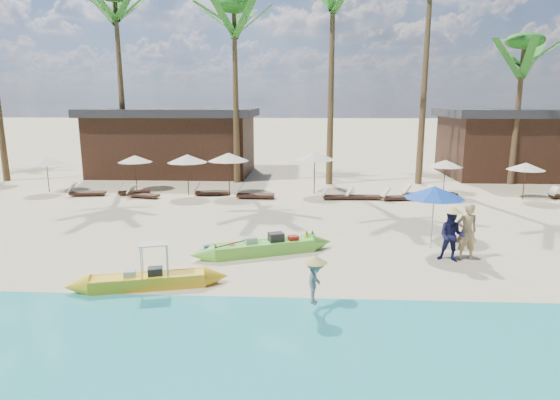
# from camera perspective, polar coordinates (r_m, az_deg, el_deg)

# --- Properties ---
(ground) EXTENTS (240.00, 240.00, 0.00)m
(ground) POSITION_cam_1_polar(r_m,az_deg,el_deg) (14.23, 0.07, -7.78)
(ground) COLOR beige
(ground) RESTS_ON ground
(wet_sand_strip) EXTENTS (240.00, 4.50, 0.01)m
(wet_sand_strip) POSITION_cam_1_polar(r_m,az_deg,el_deg) (9.68, -1.54, -17.82)
(wet_sand_strip) COLOR tan
(wet_sand_strip) RESTS_ON ground
(green_canoe) EXTENTS (5.01, 2.23, 0.67)m
(green_canoe) POSITION_cam_1_polar(r_m,az_deg,el_deg) (15.04, -1.99, -5.78)
(green_canoe) COLOR #6FDC43
(green_canoe) RESTS_ON ground
(yellow_canoe) EXTENTS (4.59, 1.45, 1.21)m
(yellow_canoe) POSITION_cam_1_polar(r_m,az_deg,el_deg) (12.90, -15.74, -9.45)
(yellow_canoe) COLOR yellow
(yellow_canoe) RESTS_ON ground
(tourist) EXTENTS (0.69, 0.49, 1.78)m
(tourist) POSITION_cam_1_polar(r_m,az_deg,el_deg) (15.45, 21.80, -3.59)
(tourist) COLOR tan
(tourist) RESTS_ON ground
(vendor_green) EXTENTS (0.94, 0.84, 1.59)m
(vendor_green) POSITION_cam_1_polar(r_m,az_deg,el_deg) (15.16, 20.19, -4.13)
(vendor_green) COLOR #16163D
(vendor_green) RESTS_ON ground
(vendor_yellow) EXTENTS (0.55, 0.76, 1.06)m
(vendor_yellow) POSITION_cam_1_polar(r_m,az_deg,el_deg) (11.02, 4.29, -9.92)
(vendor_yellow) COLOR gray
(vendor_yellow) RESTS_ON ground
(blue_umbrella) EXTENTS (1.95, 1.95, 2.10)m
(blue_umbrella) POSITION_cam_1_polar(r_m,az_deg,el_deg) (16.07, 18.31, 0.92)
(blue_umbrella) COLOR #99999E
(blue_umbrella) RESTS_ON ground
(resort_parasol_2) EXTENTS (1.83, 1.83, 1.89)m
(resort_parasol_2) POSITION_cam_1_polar(r_m,az_deg,el_deg) (27.90, -26.61, 4.33)
(resort_parasol_2) COLOR #3A2318
(resort_parasol_2) RESTS_ON ground
(resort_parasol_3) EXTENTS (1.86, 1.86, 1.92)m
(resort_parasol_3) POSITION_cam_1_polar(r_m,az_deg,el_deg) (26.62, -17.27, 4.82)
(resort_parasol_3) COLOR #3A2318
(resort_parasol_3) RESTS_ON ground
(lounger_3_left) EXTENTS (1.89, 0.81, 0.62)m
(lounger_3_left) POSITION_cam_1_polar(r_m,az_deg,el_deg) (26.12, -22.67, 0.92)
(lounger_3_left) COLOR #3A2318
(lounger_3_left) RESTS_ON ground
(lounger_3_right) EXTENTS (1.75, 1.00, 0.57)m
(lounger_3_right) POSITION_cam_1_polar(r_m,az_deg,el_deg) (25.58, -17.61, 1.03)
(lounger_3_right) COLOR #3A2318
(lounger_3_right) RESTS_ON ground
(resort_parasol_4) EXTENTS (2.06, 2.06, 2.12)m
(resort_parasol_4) POSITION_cam_1_polar(r_m,az_deg,el_deg) (24.48, -11.25, 4.98)
(resort_parasol_4) COLOR #3A2318
(resort_parasol_4) RESTS_ON ground
(lounger_4_left) EXTENTS (1.72, 0.85, 0.56)m
(lounger_4_left) POSITION_cam_1_polar(r_m,az_deg,el_deg) (24.64, -16.53, 0.68)
(lounger_4_left) COLOR #3A2318
(lounger_4_left) RESTS_ON ground
(lounger_4_right) EXTENTS (1.83, 0.77, 0.60)m
(lounger_4_right) POSITION_cam_1_polar(r_m,az_deg,el_deg) (24.55, -8.62, 1.04)
(lounger_4_right) COLOR #3A2318
(lounger_4_right) RESTS_ON ground
(resort_parasol_5) EXTENTS (2.13, 2.13, 2.19)m
(resort_parasol_5) POSITION_cam_1_polar(r_m,az_deg,el_deg) (24.29, -6.29, 5.24)
(resort_parasol_5) COLOR #3A2318
(resort_parasol_5) RESTS_ON ground
(lounger_5_left) EXTENTS (1.97, 0.63, 0.67)m
(lounger_5_left) POSITION_cam_1_polar(r_m,az_deg,el_deg) (23.49, -3.36, 0.72)
(lounger_5_left) COLOR #3A2318
(lounger_5_left) RESTS_ON ground
(resort_parasol_6) EXTENTS (2.16, 2.16, 2.22)m
(resort_parasol_6) POSITION_cam_1_polar(r_m,az_deg,el_deg) (24.57, 4.25, 5.41)
(resort_parasol_6) COLOR #3A2318
(resort_parasol_6) RESTS_ON ground
(lounger_6_left) EXTENTS (1.74, 0.72, 0.58)m
(lounger_6_left) POSITION_cam_1_polar(r_m,az_deg,el_deg) (23.38, 6.91, 0.52)
(lounger_6_left) COLOR #3A2318
(lounger_6_left) RESTS_ON ground
(lounger_6_right) EXTENTS (1.73, 0.54, 0.59)m
(lounger_6_right) POSITION_cam_1_polar(r_m,az_deg,el_deg) (23.58, 9.94, 0.53)
(lounger_6_right) COLOR #3A2318
(lounger_6_right) RESTS_ON ground
(resort_parasol_7) EXTENTS (1.78, 1.78, 1.84)m
(resort_parasol_7) POSITION_cam_1_polar(r_m,az_deg,el_deg) (25.56, 19.52, 4.23)
(resort_parasol_7) COLOR #3A2318
(resort_parasol_7) RESTS_ON ground
(lounger_7_left) EXTENTS (1.83, 0.87, 0.60)m
(lounger_7_left) POSITION_cam_1_polar(r_m,az_deg,el_deg) (23.71, 14.05, 0.43)
(lounger_7_left) COLOR #3A2318
(lounger_7_left) RESTS_ON ground
(lounger_7_right) EXTENTS (1.90, 0.79, 0.63)m
(lounger_7_right) POSITION_cam_1_polar(r_m,az_deg,el_deg) (24.76, 16.51, 0.79)
(lounger_7_right) COLOR #3A2318
(lounger_7_right) RESTS_ON ground
(resort_parasol_8) EXTENTS (1.79, 1.79, 1.84)m
(resort_parasol_8) POSITION_cam_1_polar(r_m,az_deg,el_deg) (25.96, 27.79, 3.65)
(resort_parasol_8) COLOR #3A2318
(resort_parasol_8) RESTS_ON ground
(lounger_8_left) EXTENTS (1.77, 0.88, 0.58)m
(lounger_8_left) POSITION_cam_1_polar(r_m,az_deg,el_deg) (25.08, 18.80, 0.75)
(lounger_8_left) COLOR #3A2318
(lounger_8_left) RESTS_ON ground
(palm_2) EXTENTS (2.08, 2.08, 11.33)m
(palm_2) POSITION_cam_1_polar(r_m,az_deg,el_deg) (30.86, -19.30, 19.51)
(palm_2) COLOR brown
(palm_2) RESTS_ON ground
(palm_3) EXTENTS (2.08, 2.08, 10.52)m
(palm_3) POSITION_cam_1_polar(r_m,az_deg,el_deg) (28.19, -5.58, 19.63)
(palm_3) COLOR brown
(palm_3) RESTS_ON ground
(palm_4) EXTENTS (2.08, 2.08, 11.70)m
(palm_4) POSITION_cam_1_polar(r_m,az_deg,el_deg) (27.81, 6.44, 21.54)
(palm_4) COLOR brown
(palm_4) RESTS_ON ground
(palm_6) EXTENTS (2.08, 2.08, 8.51)m
(palm_6) POSITION_cam_1_polar(r_m,az_deg,el_deg) (30.50, 27.49, 14.92)
(palm_6) COLOR brown
(palm_6) RESTS_ON ground
(pavilion_west) EXTENTS (10.80, 6.60, 4.30)m
(pavilion_west) POSITION_cam_1_polar(r_m,az_deg,el_deg) (32.18, -12.74, 7.05)
(pavilion_west) COLOR #3A2318
(pavilion_west) RESTS_ON ground
(pavilion_east) EXTENTS (8.80, 6.60, 4.30)m
(pavilion_east) POSITION_cam_1_polar(r_m,az_deg,el_deg) (33.72, 26.44, 6.32)
(pavilion_east) COLOR #3A2318
(pavilion_east) RESTS_ON ground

